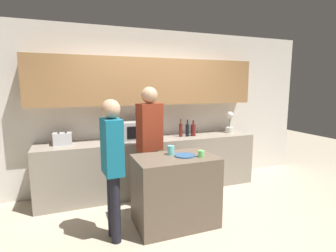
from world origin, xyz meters
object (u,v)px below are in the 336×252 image
Objects in this scene: microwave at (137,130)px; plate_on_island at (185,155)px; bottle_1 at (187,130)px; bottle_0 at (181,130)px; person_left at (112,159)px; potted_plant at (230,122)px; person_center at (150,136)px; toaster at (62,139)px; cup_1 at (201,154)px; bottle_2 at (193,130)px; cup_0 at (171,150)px.

plate_on_island is (0.30, -1.20, -0.15)m from microwave.
microwave reaches higher than bottle_1.
person_left reaches higher than bottle_0.
potted_plant is 1.91m from plate_on_island.
person_center is (0.03, -0.61, 0.01)m from microwave.
plate_on_island is (-0.57, -1.15, -0.11)m from bottle_1.
potted_plant is at bearing 39.41° from plate_on_island.
person_left is at bearing -67.02° from toaster.
person_left is 0.93× the size of person_center.
bottle_0 is 1.25m from plate_on_island.
bottle_1 is at bearing -1.61° from toaster.
microwave is 1.40m from cup_1.
bottle_0 is at bearing 68.64° from plate_on_island.
toaster is 1.88m from plate_on_island.
bottle_1 is 0.18× the size of person_left.
bottle_2 is 1.05× the size of plate_on_island.
toaster is at bearing -161.32° from person_left.
cup_0 is at bearing 98.07° from person_left.
toaster is (-1.13, 0.00, -0.06)m from microwave.
bottle_2 is 1.36m from cup_1.
bottle_0 is 0.18× the size of person_center.
bottle_2 is 1.34m from plate_on_island.
cup_1 is at bearing -107.78° from bottle_1.
plate_on_island is at bearing -111.36° from bottle_0.
cup_1 is at bearing -70.21° from microwave.
potted_plant reaches higher than bottle_2.
person_left is at bearing -143.18° from bottle_2.
bottle_1 is 1.01m from person_center.
person_center is (-1.74, -0.61, -0.04)m from potted_plant.
toaster is at bearing 178.46° from bottle_2.
bottle_2 is (2.12, -0.06, 0.01)m from toaster.
toaster is 2.01m from bottle_1.
plate_on_island is 3.22× the size of cup_1.
plate_on_island is at bearing 88.50° from person_left.
toaster is at bearing -41.92° from person_center.
potted_plant is at bearing 4.19° from bottle_2.
bottle_2 is at bearing 51.17° from cup_0.
bottle_0 reaches higher than bottle_1.
microwave is 0.88m from bottle_1.
cup_0 reaches higher than plate_on_island.
bottle_2 reaches higher than cup_0.
cup_1 is (0.31, -0.24, -0.02)m from cup_0.
bottle_1 is 1.11× the size of plate_on_island.
bottle_1 is at bearing -3.58° from microwave.
bottle_0 is 0.19× the size of person_left.
microwave is 1.10m from cup_0.
person_left is at bearing -152.24° from potted_plant.
cup_1 is at bearing 107.65° from person_center.
person_center is at bearing -142.22° from bottle_0.
cup_0 is 0.50m from person_center.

